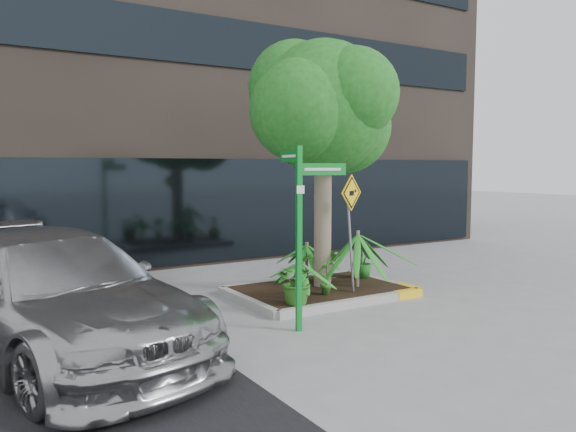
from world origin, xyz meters
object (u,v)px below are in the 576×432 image
tree (323,108)px  street_sign_post (301,217)px  parked_car (52,294)px  cattle_sign (351,213)px

tree → street_sign_post: bearing=-132.4°
parked_car → street_sign_post: street_sign_post is taller
tree → street_sign_post: (-1.73, -1.90, -1.90)m
parked_car → street_sign_post: 3.65m
cattle_sign → tree: bearing=81.4°
tree → cattle_sign: tree is taller
tree → street_sign_post: size_ratio=1.77×
street_sign_post → cattle_sign: size_ratio=1.28×
street_sign_post → cattle_sign: (1.89, 1.19, -0.10)m
tree → parked_car: (-5.17, -1.10, -2.82)m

